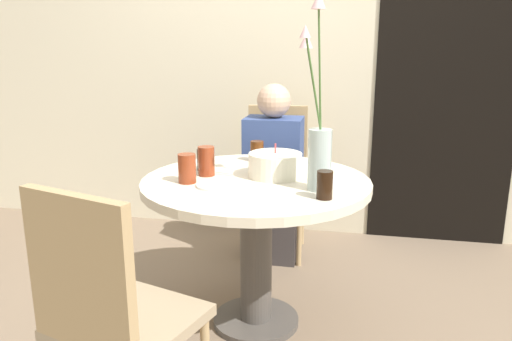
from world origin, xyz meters
TOP-DOWN VIEW (x-y plane):
  - ground_plane at (0.00, 0.00)m, footprint 16.00×16.00m
  - wall_back at (0.00, 1.32)m, footprint 8.00×0.05m
  - doorway_panel at (0.99, 1.29)m, footprint 0.90×0.01m
  - dining_table at (0.00, 0.00)m, footprint 1.03×1.03m
  - chair_far_back at (-0.06, 0.92)m, footprint 0.42×0.42m
  - chair_left_flank at (-0.27, -0.88)m, footprint 0.50×0.50m
  - birthday_cake at (0.08, 0.06)m, footprint 0.24×0.24m
  - flower_vase at (0.28, -0.11)m, footprint 0.15×0.23m
  - side_plate at (-0.14, -0.14)m, footprint 0.18×0.18m
  - drink_glass_0 at (-0.07, 0.35)m, footprint 0.07×0.07m
  - drink_glass_1 at (0.32, -0.23)m, footprint 0.06×0.06m
  - drink_glass_2 at (-0.28, 0.11)m, footprint 0.06×0.06m
  - drink_glass_3 at (-0.28, -0.12)m, footprint 0.08×0.08m
  - drink_glass_4 at (-0.24, 0.02)m, footprint 0.08×0.08m
  - person_guest at (-0.05, 0.76)m, footprint 0.34×0.24m

SIDE VIEW (x-z plane):
  - ground_plane at x=0.00m, z-range 0.00..0.00m
  - person_guest at x=-0.05m, z-range -0.03..1.06m
  - chair_far_back at x=-0.06m, z-range 0.07..1.00m
  - chair_left_flank at x=-0.27m, z-range 0.07..1.00m
  - dining_table at x=0.00m, z-range 0.20..0.93m
  - side_plate at x=-0.14m, z-range 0.73..0.74m
  - drink_glass_2 at x=-0.28m, z-range 0.73..0.83m
  - drink_glass_0 at x=-0.07m, z-range 0.73..0.83m
  - birthday_cake at x=0.08m, z-range 0.70..0.86m
  - drink_glass_1 at x=0.32m, z-range 0.73..0.84m
  - drink_glass_3 at x=-0.28m, z-range 0.73..0.85m
  - drink_glass_4 at x=-0.24m, z-range 0.73..0.86m
  - flower_vase at x=0.28m, z-range 0.56..1.34m
  - doorway_panel at x=0.99m, z-range 0.00..2.05m
  - wall_back at x=0.00m, z-range 0.00..2.60m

